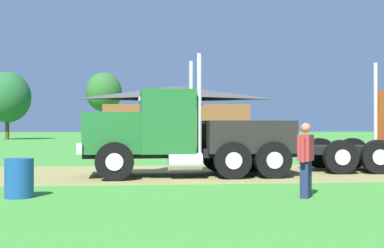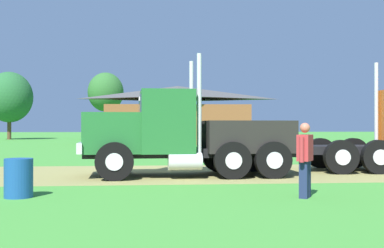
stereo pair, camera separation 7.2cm
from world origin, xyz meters
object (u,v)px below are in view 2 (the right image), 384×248
truck_foreground_white (184,135)px  steel_barrel (19,178)px  shed_building (178,116)px  visitor_standing_near (305,157)px

truck_foreground_white → steel_barrel: 6.02m
truck_foreground_white → shed_building: (1.45, 26.77, 1.11)m
visitor_standing_near → steel_barrel: 6.41m
truck_foreground_white → visitor_standing_near: bearing=-65.2°
shed_building → truck_foreground_white: bearing=-93.1°
truck_foreground_white → visitor_standing_near: 5.52m
steel_barrel → shed_building: (5.49, 31.15, 1.97)m
visitor_standing_near → steel_barrel: visitor_standing_near is taller
visitor_standing_near → steel_barrel: bearing=174.4°
truck_foreground_white → shed_building: size_ratio=0.54×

